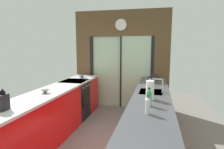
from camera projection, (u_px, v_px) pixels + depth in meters
ground_plane at (104, 134)px, 3.81m from camera, size 5.04×7.60×0.02m
back_wall_unit at (121, 53)px, 5.32m from camera, size 2.64×0.12×2.70m
left_counter_run at (49, 116)px, 3.50m from camera, size 0.62×3.80×0.92m
right_counter_run at (151, 121)px, 3.25m from camera, size 0.62×3.80×0.92m
sink_faucet at (161, 83)px, 3.36m from camera, size 0.19×0.02×0.24m
oven_range at (75, 100)px, 4.57m from camera, size 0.60×0.60×0.92m
mixing_bowl_near at (45, 91)px, 3.30m from camera, size 0.16×0.16×0.06m
mixing_bowl_far at (82, 76)px, 4.92m from camera, size 0.18×0.18×0.07m
knife_block at (3, 102)px, 2.40m from camera, size 0.09×0.14×0.28m
kettle at (152, 77)px, 4.39m from camera, size 0.24×0.15×0.22m
soap_bottle_near at (148, 106)px, 2.28m from camera, size 0.06×0.06×0.23m
soap_bottle_far at (149, 98)px, 2.59m from camera, size 0.07×0.07×0.25m
paper_towel_roll at (150, 90)px, 2.91m from camera, size 0.14×0.14×0.32m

